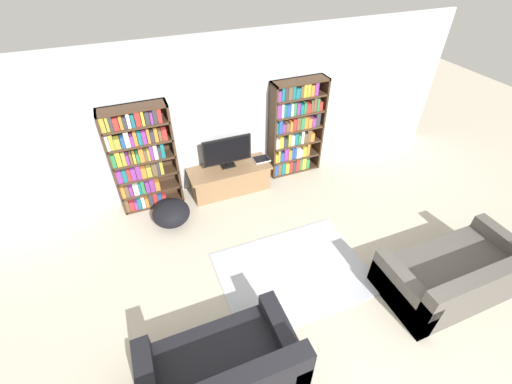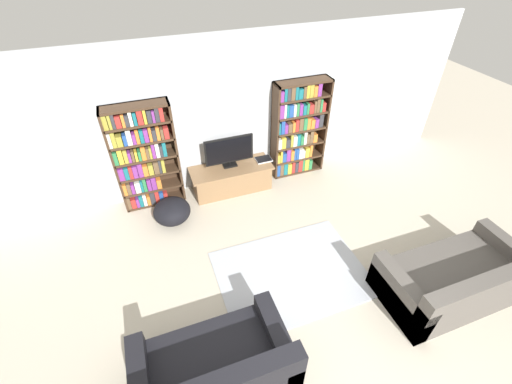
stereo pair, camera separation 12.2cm
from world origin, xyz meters
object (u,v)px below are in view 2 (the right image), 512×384
Objects in this scene: couch_right_sofa at (456,280)px; beanbag_ottoman at (172,211)px; tv_stand at (232,178)px; couch_left_sectional at (215,372)px; television at (229,151)px; bookshelf_left at (143,156)px; laptop at (263,159)px; bookshelf_right at (297,129)px.

beanbag_ottoman is at bearing 140.41° from couch_right_sofa.
beanbag_ottoman is at bearing -157.82° from tv_stand.
tv_stand is 3.35m from couch_left_sectional.
couch_left_sectional reaches higher than tv_stand.
couch_left_sectional is (-1.14, -3.22, -0.48)m from television.
beanbag_ottoman is (-0.01, 2.69, -0.09)m from couch_left_sectional.
bookshelf_left reaches higher than beanbag_ottoman.
television is at bearing 90.00° from tv_stand.
tv_stand is 0.76× the size of couch_right_sofa.
laptop reaches higher than beanbag_ottoman.
couch_left_sectional is 3.19m from couch_right_sofa.
bookshelf_right is 1.47m from tv_stand.
tv_stand is at bearing 123.40° from couch_right_sofa.
laptop reaches higher than tv_stand.
bookshelf_left is 1.00× the size of bookshelf_right.
television is 0.68m from laptop.
tv_stand is at bearing -173.57° from bookshelf_right.
bookshelf_right is 3.03× the size of beanbag_ottoman.
laptop is 0.18× the size of couch_left_sectional.
television is (-1.30, -0.08, -0.13)m from bookshelf_right.
bookshelf_right reaches higher than beanbag_ottoman.
tv_stand is 2.43× the size of beanbag_ottoman.
bookshelf_right is 2.11× the size of television.
couch_right_sofa is (2.05, -3.17, -0.50)m from television.
bookshelf_left is 2.69m from bookshelf_right.
laptop is (0.62, -0.04, -0.28)m from television.
bookshelf_left is 1.14× the size of couch_left_sectional.
bookshelf_left is at bearing 94.34° from couch_left_sectional.
bookshelf_right is at bearing 14.06° from beanbag_ottoman.
bookshelf_right is at bearing 3.67° from television.
bookshelf_right is at bearing -0.02° from bookshelf_left.
beanbag_ottoman is at bearing -164.39° from laptop.
couch_left_sectional is 2.69m from beanbag_ottoman.
laptop is at bearing 15.61° from beanbag_ottoman.
couch_left_sectional is at bearing -89.88° from beanbag_ottoman.
couch_right_sofa is 4.14m from beanbag_ottoman.
tv_stand is 3.72m from couch_right_sofa.
couch_left_sectional is (-2.44, -3.30, -0.61)m from bookshelf_right.
tv_stand is 0.66m from laptop.
television is (0.00, 0.06, 0.53)m from tv_stand.
tv_stand is at bearing -90.00° from television.
couch_left_sectional is at bearing -109.48° from television.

